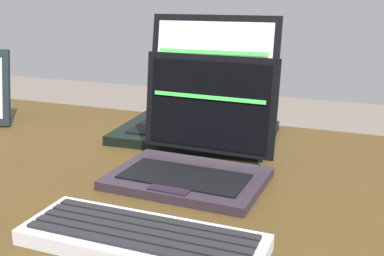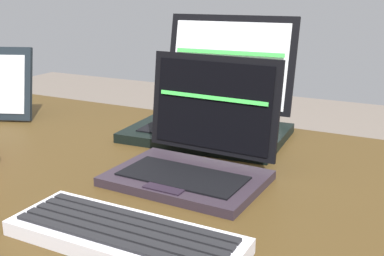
# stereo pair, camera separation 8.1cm
# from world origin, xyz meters

# --- Properties ---
(desk) EXTENTS (1.64, 0.84, 0.73)m
(desk) POSITION_xyz_m (0.00, 0.00, 0.66)
(desk) COLOR #453116
(desk) RESTS_ON ground
(laptop_front) EXTENTS (0.27, 0.21, 0.21)m
(laptop_front) POSITION_xyz_m (0.07, 0.04, 0.78)
(laptop_front) COLOR #2C232C
(laptop_front) RESTS_ON desk
(laptop_rear) EXTENTS (0.35, 0.31, 0.26)m
(laptop_rear) POSITION_xyz_m (-0.01, 0.30, 0.78)
(laptop_rear) COLOR black
(laptop_rear) RESTS_ON desk
(external_keyboard) EXTENTS (0.32, 0.12, 0.03)m
(external_keyboard) POSITION_xyz_m (0.10, -0.21, 0.74)
(external_keyboard) COLOR silver
(external_keyboard) RESTS_ON desk
(photo_frame) EXTENTS (0.16, 0.11, 0.18)m
(photo_frame) POSITION_xyz_m (-0.53, 0.17, 0.82)
(photo_frame) COLOR black
(photo_frame) RESTS_ON desk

